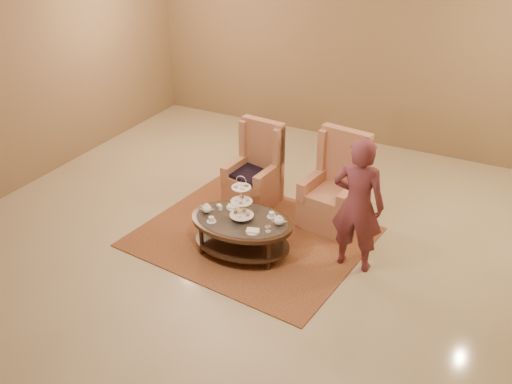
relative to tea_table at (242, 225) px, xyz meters
The scene contains 9 objects.
ground 0.44m from the tea_table, 14.64° to the left, with size 8.00×8.00×0.00m, color #BAAC8B.
ceiling 0.44m from the tea_table, 14.64° to the left, with size 8.00×8.00×0.02m, color silver.
wall_back 4.28m from the tea_table, 87.19° to the left, with size 8.00×0.04×3.50m, color olive.
wall_left 4.04m from the tea_table, behind, with size 0.04×8.00×3.50m, color olive.
rug 0.52m from the tea_table, 97.17° to the left, with size 3.03×2.61×0.01m.
tea_table is the anchor object (origin of this frame).
armchair_left 1.31m from the tea_table, 109.73° to the left, with size 0.71×0.73×1.20m.
armchair_right 1.44m from the tea_table, 57.79° to the left, with size 0.79×0.81×1.29m.
person 1.44m from the tea_table, 15.87° to the left, with size 0.63×0.42×1.68m.
Camera 1 is at (2.66, -5.23, 4.11)m, focal length 40.00 mm.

